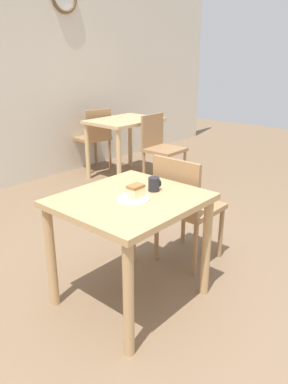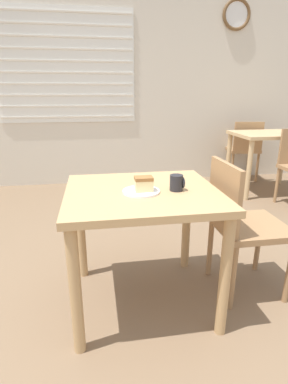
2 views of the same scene
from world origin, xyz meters
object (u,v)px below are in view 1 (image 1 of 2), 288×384
chair_far_corner (160,146)px  coffee_mug (154,184)px  dining_table_near (130,215)px  cake_slice (136,191)px  chair_far_opposite (94,136)px  chair_near_window (185,205)px  plate (133,198)px  dining_table_far (125,129)px

chair_far_corner → coffee_mug: chair_far_corner is taller
dining_table_near → chair_far_corner: (2.05, 1.40, -0.13)m
chair_far_corner → cake_slice: (-2.05, -1.45, 0.30)m
coffee_mug → cake_slice: bearing=-176.3°
chair_far_opposite → coffee_mug: bearing=64.3°
dining_table_near → cake_slice: bearing=-90.2°
chair_far_corner → chair_near_window: bearing=-136.6°
chair_far_opposite → plate: 3.20m
dining_table_far → chair_near_window: 2.35m
dining_table_near → cake_slice: size_ratio=8.80×
dining_table_far → chair_far_corner: chair_far_corner is taller
dining_table_far → coffee_mug: (-1.78, -1.99, 0.14)m
dining_table_far → chair_near_window: size_ratio=1.06×
chair_far_opposite → cake_slice: size_ratio=8.94×
dining_table_near → chair_near_window: bearing=1.8°
chair_far_opposite → plate: chair_far_opposite is taller
chair_near_window → cake_slice: (-0.64, -0.07, 0.30)m
dining_table_near → chair_far_corner: 2.48m
chair_far_corner → chair_far_opposite: same height
plate → cake_slice: 0.05m
chair_near_window → chair_far_corner: same height
dining_table_far → plate: (-1.99, -1.99, 0.10)m
plate → dining_table_far: bearing=45.1°
chair_near_window → plate: size_ratio=4.25×
dining_table_far → chair_near_window: chair_near_window is taller
dining_table_near → cake_slice: cake_slice is taller
dining_table_near → coffee_mug: 0.26m
chair_far_corner → coffee_mug: 2.37m
chair_near_window → plate: bearing=95.4°
chair_near_window → coffee_mug: (-0.45, -0.06, 0.30)m
chair_far_opposite → cake_slice: bearing=61.6°
chair_far_corner → coffee_mug: (-1.86, -1.44, 0.30)m
dining_table_far → coffee_mug: 2.67m
chair_far_corner → dining_table_far: bearing=96.8°
dining_table_near → plate: 0.13m
dining_table_far → chair_near_window: bearing=-124.7°
chair_far_corner → cake_slice: bearing=-145.7°
chair_far_opposite → dining_table_far: bearing=105.0°
dining_table_near → cake_slice: (-0.00, -0.05, 0.17)m
chair_near_window → chair_far_opposite: same height
dining_table_near → chair_far_corner: chair_far_corner is taller
chair_far_corner → cake_slice: chair_far_corner is taller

